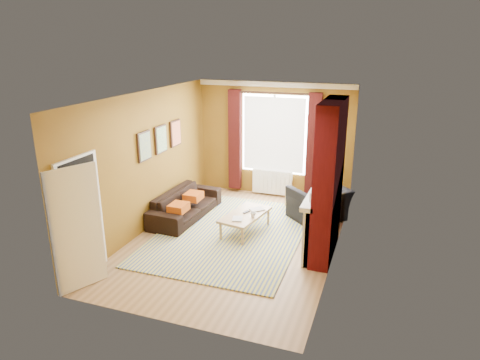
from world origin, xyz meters
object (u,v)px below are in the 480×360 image
Objects in this scene: wicker_stool at (292,198)px; floor_lamp at (326,155)px; armchair at (319,204)px; sofa at (185,204)px; coffee_table at (245,216)px.

wicker_stool is 1.31m from floor_lamp.
sofa is at bearing -30.29° from armchair.
armchair reaches higher than wicker_stool.
wicker_stool is 0.25× the size of floor_lamp.
coffee_table is 0.81× the size of floor_lamp.
floor_lamp is at bearing 64.88° from coffee_table.
coffee_table is at bearing -5.53° from armchair.
sofa is 5.01× the size of wicker_stool.
floor_lamp is (-0.00, 0.66, 0.92)m from armchair.
sofa is 1.83× the size of armchair.
sofa reaches higher than coffee_table.
coffee_table is 2.40m from floor_lamp.
floor_lamp is (0.72, 0.07, 1.09)m from wicker_stool.
coffee_table is 3.22× the size of wicker_stool.
floor_lamp reaches higher than coffee_table.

